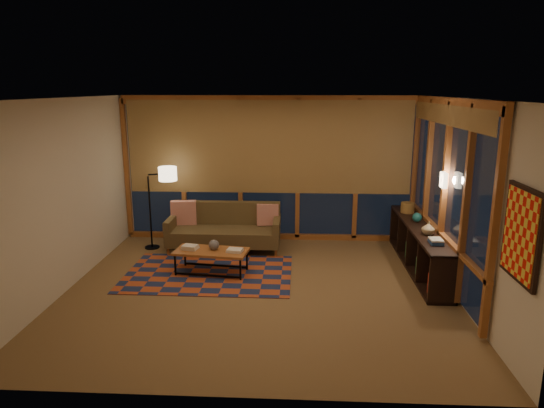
{
  "coord_description": "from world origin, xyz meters",
  "views": [
    {
      "loc": [
        0.54,
        -6.47,
        2.84
      ],
      "look_at": [
        0.17,
        0.36,
        1.19
      ],
      "focal_mm": 32.0,
      "sensor_mm": 36.0,
      "label": 1
    }
  ],
  "objects_px": {
    "sofa": "(224,228)",
    "bookshelf": "(419,247)",
    "coffee_table": "(212,262)",
    "floor_lamp": "(150,208)"
  },
  "relations": [
    {
      "from": "sofa",
      "to": "bookshelf",
      "type": "relative_size",
      "value": 0.7
    },
    {
      "from": "coffee_table",
      "to": "floor_lamp",
      "type": "xyz_separation_m",
      "value": [
        -1.3,
        1.17,
        0.55
      ]
    },
    {
      "from": "floor_lamp",
      "to": "sofa",
      "type": "bearing_deg",
      "value": -19.9
    },
    {
      "from": "sofa",
      "to": "bookshelf",
      "type": "bearing_deg",
      "value": -12.65
    },
    {
      "from": "coffee_table",
      "to": "bookshelf",
      "type": "height_order",
      "value": "bookshelf"
    },
    {
      "from": "coffee_table",
      "to": "bookshelf",
      "type": "distance_m",
      "value": 3.31
    },
    {
      "from": "sofa",
      "to": "coffee_table",
      "type": "distance_m",
      "value": 1.14
    },
    {
      "from": "floor_lamp",
      "to": "coffee_table",
      "type": "bearing_deg",
      "value": -59.86
    },
    {
      "from": "bookshelf",
      "to": "coffee_table",
      "type": "bearing_deg",
      "value": -173.16
    },
    {
      "from": "floor_lamp",
      "to": "bookshelf",
      "type": "height_order",
      "value": "floor_lamp"
    }
  ]
}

